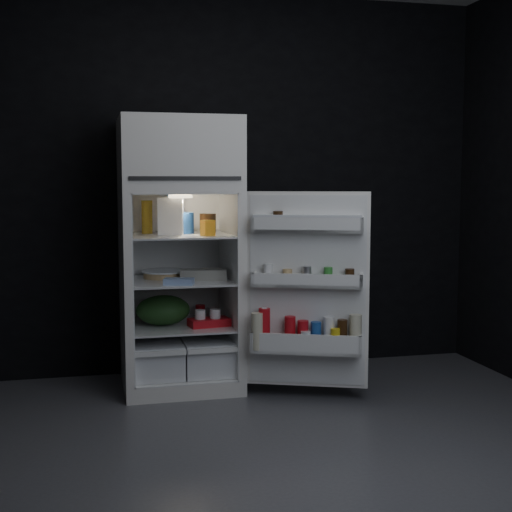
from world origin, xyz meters
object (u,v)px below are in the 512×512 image
object	(u,v)px
fridge_door	(307,294)
milk_jug	(171,216)
egg_carton	(204,275)
yogurt_tray	(209,322)
refrigerator	(179,244)

from	to	relation	value
fridge_door	milk_jug	distance (m)	1.03
fridge_door	milk_jug	size ratio (longest dim) A/B	5.08
egg_carton	yogurt_tray	distance (m)	0.31
refrigerator	fridge_door	bearing A→B (deg)	-35.57
yogurt_tray	egg_carton	bearing A→B (deg)	115.87
fridge_door	yogurt_tray	distance (m)	0.70
fridge_door	milk_jug	xyz separation A→B (m)	(-0.78, 0.48, 0.47)
yogurt_tray	milk_jug	bearing A→B (deg)	146.86
refrigerator	yogurt_tray	xyz separation A→B (m)	(0.18, -0.14, -0.50)
refrigerator	milk_jug	xyz separation A→B (m)	(-0.05, -0.04, 0.19)
yogurt_tray	fridge_door	bearing A→B (deg)	-43.35
milk_jug	yogurt_tray	world-z (taller)	milk_jug
refrigerator	milk_jug	world-z (taller)	refrigerator
milk_jug	refrigerator	bearing A→B (deg)	50.41
milk_jug	egg_carton	bearing A→B (deg)	-4.69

